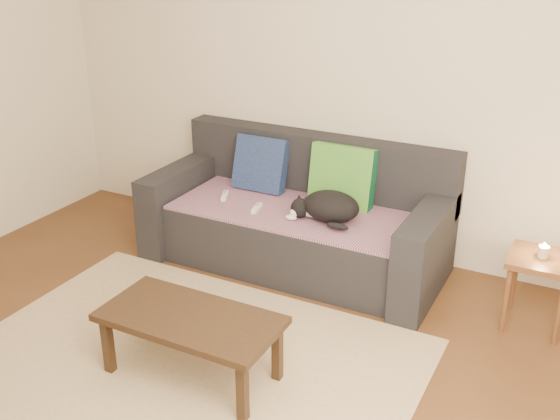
{
  "coord_description": "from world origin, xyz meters",
  "views": [
    {
      "loc": [
        1.86,
        -2.27,
        2.22
      ],
      "look_at": [
        0.05,
        1.2,
        0.55
      ],
      "focal_mm": 42.0,
      "sensor_mm": 36.0,
      "label": 1
    }
  ],
  "objects_px": {
    "side_table": "(540,270)",
    "coffee_table": "(190,324)",
    "sofa": "(298,222)",
    "wii_remote_b": "(257,208)",
    "wii_remote_a": "(225,196)",
    "cat": "(328,207)"
  },
  "relations": [
    {
      "from": "cat",
      "to": "coffee_table",
      "type": "distance_m",
      "value": 1.36
    },
    {
      "from": "wii_remote_a",
      "to": "side_table",
      "type": "relative_size",
      "value": 0.32
    },
    {
      "from": "cat",
      "to": "wii_remote_b",
      "type": "distance_m",
      "value": 0.52
    },
    {
      "from": "wii_remote_a",
      "to": "coffee_table",
      "type": "relative_size",
      "value": 0.16
    },
    {
      "from": "wii_remote_b",
      "to": "coffee_table",
      "type": "distance_m",
      "value": 1.3
    },
    {
      "from": "side_table",
      "to": "coffee_table",
      "type": "height_order",
      "value": "side_table"
    },
    {
      "from": "sofa",
      "to": "wii_remote_b",
      "type": "height_order",
      "value": "sofa"
    },
    {
      "from": "cat",
      "to": "wii_remote_a",
      "type": "relative_size",
      "value": 3.45
    },
    {
      "from": "side_table",
      "to": "wii_remote_a",
      "type": "bearing_deg",
      "value": -179.51
    },
    {
      "from": "wii_remote_b",
      "to": "side_table",
      "type": "distance_m",
      "value": 1.86
    },
    {
      "from": "wii_remote_a",
      "to": "side_table",
      "type": "bearing_deg",
      "value": -111.86
    },
    {
      "from": "sofa",
      "to": "wii_remote_a",
      "type": "distance_m",
      "value": 0.56
    },
    {
      "from": "coffee_table",
      "to": "side_table",
      "type": "bearing_deg",
      "value": 41.51
    },
    {
      "from": "cat",
      "to": "wii_remote_a",
      "type": "height_order",
      "value": "cat"
    },
    {
      "from": "sofa",
      "to": "wii_remote_b",
      "type": "relative_size",
      "value": 14.0
    },
    {
      "from": "cat",
      "to": "wii_remote_b",
      "type": "bearing_deg",
      "value": -151.44
    },
    {
      "from": "wii_remote_a",
      "to": "sofa",
      "type": "bearing_deg",
      "value": -98.85
    },
    {
      "from": "cat",
      "to": "side_table",
      "type": "height_order",
      "value": "cat"
    },
    {
      "from": "wii_remote_b",
      "to": "cat",
      "type": "bearing_deg",
      "value": -92.37
    },
    {
      "from": "wii_remote_a",
      "to": "wii_remote_b",
      "type": "bearing_deg",
      "value": -128.98
    },
    {
      "from": "side_table",
      "to": "coffee_table",
      "type": "bearing_deg",
      "value": -138.49
    },
    {
      "from": "wii_remote_a",
      "to": "coffee_table",
      "type": "xyz_separation_m",
      "value": [
        0.63,
        -1.35,
        -0.12
      ]
    }
  ]
}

